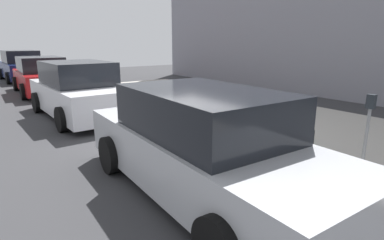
{
  "coord_description": "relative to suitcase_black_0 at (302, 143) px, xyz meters",
  "views": [
    {
      "loc": [
        -6.21,
        4.1,
        2.19
      ],
      "look_at": [
        -1.05,
        0.38,
        0.58
      ],
      "focal_mm": 28.98,
      "sensor_mm": 36.0,
      "label": 1
    }
  ],
  "objects": [
    {
      "name": "suitcase_black_7",
      "position": [
        3.4,
        0.07,
        0.1
      ],
      "size": [
        0.41,
        0.24,
        0.99
      ],
      "color": "black",
      "rests_on": "sidewalk_curb"
    },
    {
      "name": "suitcase_silver_9",
      "position": [
        4.38,
        0.08,
        0.09
      ],
      "size": [
        0.46,
        0.29,
        0.78
      ],
      "color": "#9EA0A8",
      "rests_on": "sidewalk_curb"
    },
    {
      "name": "parked_car_silver_0",
      "position": [
        0.19,
        2.12,
        0.32
      ],
      "size": [
        4.82,
        2.07,
        1.55
      ],
      "color": "#B2B5BA",
      "rests_on": "ground_plane"
    },
    {
      "name": "suitcase_silver_2",
      "position": [
        0.96,
        0.04,
        0.01
      ],
      "size": [
        0.36,
        0.23,
        0.61
      ],
      "color": "#9EA0A8",
      "rests_on": "sidewalk_curb"
    },
    {
      "name": "suitcase_navy_6",
      "position": [
        2.91,
        0.09,
        0.11
      ],
      "size": [
        0.38,
        0.29,
        0.81
      ],
      "color": "navy",
      "rests_on": "sidewalk_curb"
    },
    {
      "name": "suitcase_teal_8",
      "position": [
        3.88,
        0.05,
        0.04
      ],
      "size": [
        0.38,
        0.23,
        0.91
      ],
      "color": "#0F606B",
      "rests_on": "sidewalk_curb"
    },
    {
      "name": "suitcase_olive_5",
      "position": [
        2.43,
        0.01,
        0.08
      ],
      "size": [
        0.42,
        0.24,
        1.02
      ],
      "color": "#59601E",
      "rests_on": "sidewalk_curb"
    },
    {
      "name": "ground_plane",
      "position": [
        3.05,
        0.62,
        -0.41
      ],
      "size": [
        40.0,
        40.0,
        0.0
      ],
      "primitive_type": "plane",
      "color": "#333335"
    },
    {
      "name": "parking_meter",
      "position": [
        -0.98,
        -0.23,
        0.56
      ],
      "size": [
        0.12,
        0.09,
        1.27
      ],
      "color": "slate",
      "rests_on": "sidewalk_curb"
    },
    {
      "name": "fire_hydrant",
      "position": [
        5.2,
        0.02,
        0.12
      ],
      "size": [
        0.39,
        0.21,
        0.75
      ],
      "color": "#D89E0C",
      "rests_on": "sidewalk_curb"
    },
    {
      "name": "parked_car_red_2",
      "position": [
        11.64,
        2.12,
        0.33
      ],
      "size": [
        4.65,
        2.11,
        1.57
      ],
      "color": "#AD1619",
      "rests_on": "ground_plane"
    },
    {
      "name": "suitcase_teal_1",
      "position": [
        0.48,
        0.03,
        0.06
      ],
      "size": [
        0.43,
        0.26,
        0.71
      ],
      "color": "#0F606B",
      "rests_on": "sidewalk_curb"
    },
    {
      "name": "sidewalk_curb",
      "position": [
        3.05,
        -1.88,
        -0.34
      ],
      "size": [
        18.0,
        5.0,
        0.14
      ],
      "primitive_type": "cube",
      "color": "#ADA89E",
      "rests_on": "ground_plane"
    },
    {
      "name": "parked_car_navy_3",
      "position": [
        17.32,
        2.12,
        0.38
      ],
      "size": [
        4.7,
        2.15,
        1.71
      ],
      "color": "#141E4C",
      "rests_on": "ground_plane"
    },
    {
      "name": "bollard_post",
      "position": [
        5.97,
        0.17,
        0.1
      ],
      "size": [
        0.15,
        0.15,
        0.75
      ],
      "primitive_type": "cylinder",
      "color": "#333338",
      "rests_on": "sidewalk_curb"
    },
    {
      "name": "suitcase_red_3",
      "position": [
        1.43,
        0.06,
        -0.0
      ],
      "size": [
        0.39,
        0.28,
        0.83
      ],
      "color": "red",
      "rests_on": "sidewalk_curb"
    },
    {
      "name": "suitcase_maroon_4",
      "position": [
        1.92,
        -0.0,
        -0.01
      ],
      "size": [
        0.41,
        0.25,
        0.84
      ],
      "color": "maroon",
      "rests_on": "sidewalk_curb"
    },
    {
      "name": "suitcase_black_0",
      "position": [
        0.0,
        0.0,
        0.0
      ],
      "size": [
        0.35,
        0.22,
        0.74
      ],
      "color": "black",
      "rests_on": "sidewalk_curb"
    },
    {
      "name": "parked_car_white_1",
      "position": [
        6.18,
        2.12,
        0.35
      ],
      "size": [
        4.51,
        2.12,
        1.63
      ],
      "color": "silver",
      "rests_on": "ground_plane"
    }
  ]
}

